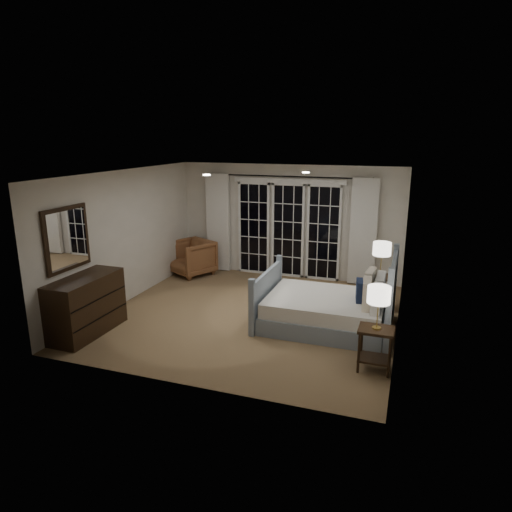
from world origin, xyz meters
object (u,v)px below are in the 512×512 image
(bed, at_px, (330,309))
(armchair, at_px, (191,258))
(lamp_left, at_px, (379,295))
(dresser, at_px, (86,305))
(nightstand_left, at_px, (375,343))
(nightstand_right, at_px, (379,287))
(lamp_right, at_px, (382,249))

(bed, xyz_separation_m, armchair, (-3.52, 1.91, 0.08))
(lamp_left, xyz_separation_m, armchair, (-4.36, 3.16, -0.68))
(lamp_left, distance_m, armchair, 5.43)
(dresser, bearing_deg, lamp_left, 3.53)
(nightstand_left, relative_size, nightstand_right, 0.97)
(lamp_left, xyz_separation_m, lamp_right, (-0.14, 2.39, 0.04))
(dresser, bearing_deg, bed, 22.70)
(armchair, bearing_deg, lamp_left, -8.72)
(lamp_left, distance_m, dresser, 4.54)
(nightstand_left, bearing_deg, nightstand_right, 93.27)
(lamp_right, bearing_deg, armchair, 169.78)
(lamp_right, xyz_separation_m, armchair, (-4.22, 0.76, -0.73))
(lamp_right, bearing_deg, bed, -121.61)
(nightstand_left, bearing_deg, dresser, -176.47)
(nightstand_right, bearing_deg, nightstand_left, -86.73)
(nightstand_left, distance_m, nightstand_right, 2.40)
(bed, relative_size, nightstand_left, 3.48)
(bed, height_order, dresser, bed)
(bed, xyz_separation_m, dresser, (-3.65, -1.53, 0.16))
(nightstand_left, height_order, lamp_right, lamp_right)
(nightstand_right, xyz_separation_m, armchair, (-4.22, 0.76, -0.01))
(armchair, bearing_deg, lamp_right, 16.95)
(nightstand_right, xyz_separation_m, lamp_left, (0.14, -2.39, 0.67))
(nightstand_left, xyz_separation_m, dresser, (-4.49, -0.28, 0.07))
(lamp_left, bearing_deg, lamp_right, 93.27)
(lamp_left, height_order, lamp_right, lamp_right)
(bed, xyz_separation_m, nightstand_right, (0.70, 1.15, 0.10))
(armchair, distance_m, dresser, 3.44)
(bed, height_order, armchair, bed)
(nightstand_right, height_order, lamp_right, lamp_right)
(nightstand_right, distance_m, armchair, 4.29)
(nightstand_left, height_order, dresser, dresser)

